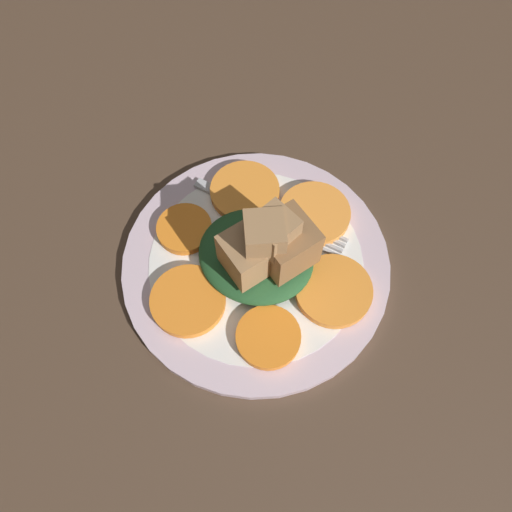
# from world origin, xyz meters

# --- Properties ---
(table_slab) EXTENTS (1.20, 1.20, 0.02)m
(table_slab) POSITION_xyz_m (0.00, 0.00, 0.01)
(table_slab) COLOR #4C3828
(table_slab) RESTS_ON ground
(plate) EXTENTS (0.27, 0.27, 0.01)m
(plate) POSITION_xyz_m (0.00, 0.00, 0.03)
(plate) COLOR silver
(plate) RESTS_ON table_slab
(carrot_slice_0) EXTENTS (0.07, 0.07, 0.01)m
(carrot_slice_0) POSITION_xyz_m (-0.08, 0.00, 0.04)
(carrot_slice_0) COLOR orange
(carrot_slice_0) RESTS_ON plate
(carrot_slice_1) EXTENTS (0.07, 0.07, 0.01)m
(carrot_slice_1) POSITION_xyz_m (-0.03, -0.07, 0.04)
(carrot_slice_1) COLOR orange
(carrot_slice_1) RESTS_ON plate
(carrot_slice_2) EXTENTS (0.07, 0.07, 0.01)m
(carrot_slice_2) POSITION_xyz_m (0.04, -0.07, 0.04)
(carrot_slice_2) COLOR orange
(carrot_slice_2) RESTS_ON plate
(carrot_slice_3) EXTENTS (0.06, 0.06, 0.01)m
(carrot_slice_3) POSITION_xyz_m (0.08, -0.00, 0.04)
(carrot_slice_3) COLOR orange
(carrot_slice_3) RESTS_ON plate
(carrot_slice_4) EXTENTS (0.07, 0.07, 0.01)m
(carrot_slice_4) POSITION_xyz_m (0.04, 0.07, 0.04)
(carrot_slice_4) COLOR orange
(carrot_slice_4) RESTS_ON plate
(carrot_slice_5) EXTENTS (0.06, 0.06, 0.01)m
(carrot_slice_5) POSITION_xyz_m (-0.04, 0.07, 0.04)
(carrot_slice_5) COLOR orange
(carrot_slice_5) RESTS_ON plate
(center_pile) EXTENTS (0.12, 0.10, 0.09)m
(center_pile) POSITION_xyz_m (-0.01, 0.00, 0.06)
(center_pile) COLOR #235128
(center_pile) RESTS_ON plate
(fork) EXTENTS (0.17, 0.03, 0.00)m
(fork) POSITION_xyz_m (0.01, -0.05, 0.03)
(fork) COLOR #B2B2B7
(fork) RESTS_ON plate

